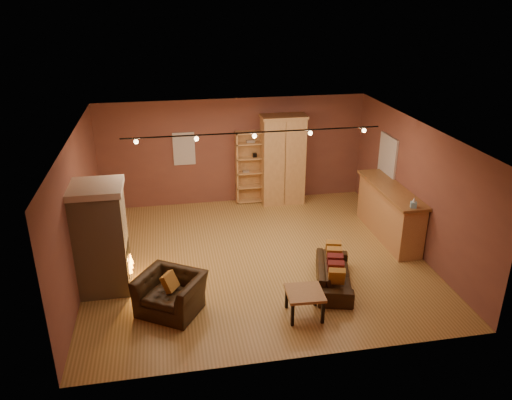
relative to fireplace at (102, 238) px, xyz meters
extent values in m
plane|color=olive|center=(3.04, 0.60, -1.06)|extent=(7.00, 7.00, 0.00)
plane|color=#582F1B|center=(3.04, 0.60, 1.74)|extent=(7.00, 7.00, 0.00)
cube|color=brown|center=(3.04, 3.85, 0.34)|extent=(7.00, 0.02, 2.80)
cube|color=brown|center=(-0.46, 0.60, 0.34)|extent=(0.02, 6.50, 2.80)
cube|color=brown|center=(6.54, 0.60, 0.34)|extent=(0.02, 6.50, 2.80)
cube|color=tan|center=(-0.01, 0.00, -0.06)|extent=(0.90, 0.90, 2.00)
cube|color=beige|center=(-0.01, 0.00, 1.00)|extent=(0.98, 0.98, 0.12)
cube|color=black|center=(0.40, 0.00, -0.46)|extent=(0.10, 0.65, 0.55)
cone|color=orange|center=(0.46, 0.00, -0.58)|extent=(0.10, 0.10, 0.22)
cube|color=silver|center=(1.74, 3.83, 0.49)|extent=(0.56, 0.04, 0.86)
cube|color=tan|center=(3.47, 3.83, -0.08)|extent=(0.80, 0.04, 1.96)
cube|color=tan|center=(3.09, 3.69, -0.08)|extent=(0.04, 0.31, 1.96)
cube|color=tan|center=(3.85, 3.69, -0.08)|extent=(0.04, 0.31, 1.96)
cube|color=gray|center=(3.33, 3.69, -0.19)|extent=(0.18, 0.12, 0.05)
cube|color=black|center=(3.57, 3.69, 0.25)|extent=(0.10, 0.10, 0.12)
cube|color=tan|center=(3.47, 3.69, -1.02)|extent=(0.80, 0.31, 0.04)
cube|color=tan|center=(3.47, 3.69, -0.62)|extent=(0.80, 0.31, 0.04)
cube|color=tan|center=(3.47, 3.69, -0.22)|extent=(0.80, 0.31, 0.03)
cube|color=tan|center=(3.47, 3.69, 0.18)|extent=(0.80, 0.31, 0.04)
cube|color=tan|center=(3.47, 3.69, 0.58)|extent=(0.80, 0.31, 0.04)
cube|color=tan|center=(3.47, 3.69, 0.88)|extent=(0.80, 0.31, 0.04)
cube|color=tan|center=(4.29, 3.55, 0.10)|extent=(1.11, 0.61, 2.33)
cube|color=#976537|center=(4.29, 3.25, 0.10)|extent=(0.02, 0.01, 2.23)
cube|color=tan|center=(4.29, 3.55, 1.30)|extent=(1.17, 0.67, 0.06)
cube|color=tan|center=(6.24, 1.06, -0.48)|extent=(0.55, 2.42, 1.15)
cube|color=#976537|center=(6.24, 1.06, 0.12)|extent=(0.67, 2.54, 0.06)
cube|color=#81B8CE|center=(6.19, -0.05, 0.21)|extent=(0.14, 0.14, 0.11)
cone|color=white|center=(6.19, -0.05, 0.32)|extent=(0.08, 0.08, 0.10)
cube|color=silver|center=(6.51, 2.00, 0.59)|extent=(0.05, 0.90, 1.00)
imported|color=black|center=(4.32, -0.74, -0.74)|extent=(0.90, 1.71, 0.64)
cube|color=#B5792E|center=(4.18, -1.27, -0.53)|extent=(0.35, 0.30, 0.36)
cube|color=maroon|center=(4.25, -1.00, -0.53)|extent=(0.35, 0.30, 0.36)
cube|color=maroon|center=(4.32, -0.74, -0.53)|extent=(0.35, 0.30, 0.36)
cube|color=#B5792E|center=(4.40, -0.47, -0.53)|extent=(0.35, 0.30, 0.36)
cube|color=#B5792E|center=(4.47, -0.21, -0.53)|extent=(0.35, 0.30, 0.36)
imported|color=black|center=(1.20, -1.00, -0.59)|extent=(1.28, 1.16, 0.94)
cube|color=#B5792E|center=(1.20, -1.00, -0.47)|extent=(0.36, 0.38, 0.34)
cube|color=#976537|center=(3.50, -1.58, -0.60)|extent=(0.67, 0.67, 0.05)
cube|color=black|center=(3.23, -1.84, -0.85)|extent=(0.05, 0.05, 0.42)
cube|color=black|center=(3.76, -1.84, -0.85)|extent=(0.05, 0.05, 0.42)
cube|color=black|center=(3.23, -1.31, -0.85)|extent=(0.05, 0.05, 0.42)
cube|color=black|center=(3.76, -1.31, -0.85)|extent=(0.05, 0.05, 0.42)
cylinder|color=black|center=(3.04, 0.80, 1.66)|extent=(5.20, 0.03, 0.03)
sphere|color=#FFD88C|center=(0.74, 0.80, 1.59)|extent=(0.09, 0.09, 0.09)
sphere|color=#FFD88C|center=(1.89, 0.80, 1.59)|extent=(0.09, 0.09, 0.09)
sphere|color=#FFD88C|center=(3.04, 0.80, 1.59)|extent=(0.09, 0.09, 0.09)
sphere|color=#FFD88C|center=(4.19, 0.80, 1.59)|extent=(0.09, 0.09, 0.09)
sphere|color=#FFD88C|center=(5.34, 0.80, 1.59)|extent=(0.09, 0.09, 0.09)
camera|label=1|loc=(1.32, -8.67, 4.24)|focal=35.00mm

